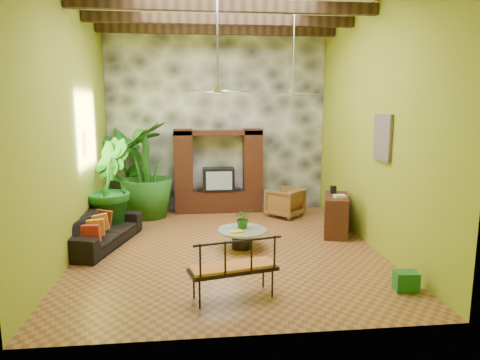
{
  "coord_description": "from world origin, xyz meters",
  "views": [
    {
      "loc": [
        -0.67,
        -8.51,
        2.89
      ],
      "look_at": [
        0.28,
        0.2,
        1.39
      ],
      "focal_mm": 32.0,
      "sensor_mm": 36.0,
      "label": 1
    }
  ],
  "objects": [
    {
      "name": "ground",
      "position": [
        0.0,
        0.0,
        0.0
      ],
      "size": [
        7.0,
        7.0,
        0.0
      ],
      "primitive_type": "plane",
      "color": "brown",
      "rests_on": "ground"
    },
    {
      "name": "tall_plant_b",
      "position": [
        -2.65,
        1.42,
        1.09
      ],
      "size": [
        1.23,
        1.4,
        2.18
      ],
      "primitive_type": "imported",
      "rotation": [
        0.0,
        0.0,
        1.82
      ],
      "color": "#1C6A22",
      "rests_on": "ground"
    },
    {
      "name": "yellow_tray",
      "position": [
        0.15,
        -0.25,
        0.41
      ],
      "size": [
        0.29,
        0.22,
        0.03
      ],
      "primitive_type": "cube",
      "rotation": [
        0.0,
        0.0,
        0.12
      ],
      "color": "yellow",
      "rests_on": "coffee_table"
    },
    {
      "name": "ceiling_fan_back",
      "position": [
        1.6,
        1.2,
        3.4
      ],
      "size": [
        1.28,
        1.28,
        1.86
      ],
      "color": "#A5A5A9",
      "rests_on": "ceiling"
    },
    {
      "name": "ceiling_beams",
      "position": [
        0.0,
        0.0,
        4.78
      ],
      "size": [
        5.95,
        5.36,
        0.22
      ],
      "color": "#322010",
      "rests_on": "ceiling"
    },
    {
      "name": "tall_plant_a",
      "position": [
        -2.5,
        3.13,
        1.19
      ],
      "size": [
        1.5,
        1.47,
        2.38
      ],
      "primitive_type": "imported",
      "rotation": [
        0.0,
        0.0,
        0.73
      ],
      "color": "#195817",
      "rests_on": "ground"
    },
    {
      "name": "entertainment_center",
      "position": [
        0.0,
        3.14,
        0.97
      ],
      "size": [
        2.4,
        0.55,
        2.3
      ],
      "color": "#33150E",
      "rests_on": "ground"
    },
    {
      "name": "wall_art_painting",
      "position": [
        2.96,
        -0.6,
        2.3
      ],
      "size": [
        0.06,
        0.7,
        0.9
      ],
      "primitive_type": "cube",
      "color": "#295496",
      "rests_on": "right_wall"
    },
    {
      "name": "centerpiece_plant",
      "position": [
        0.33,
        0.04,
        0.61
      ],
      "size": [
        0.43,
        0.39,
        0.43
      ],
      "primitive_type": "imported",
      "rotation": [
        0.0,
        0.0,
        0.15
      ],
      "color": "#245516",
      "rests_on": "coffee_table"
    },
    {
      "name": "sofa",
      "position": [
        -2.65,
        0.42,
        0.34
      ],
      "size": [
        1.49,
        2.49,
        0.68
      ],
      "primitive_type": "imported",
      "rotation": [
        0.0,
        0.0,
        1.31
      ],
      "color": "black",
      "rests_on": "ground"
    },
    {
      "name": "wall_art_mask",
      "position": [
        -2.96,
        1.0,
        2.1
      ],
      "size": [
        0.06,
        0.32,
        0.55
      ],
      "primitive_type": "cube",
      "color": "yellow",
      "rests_on": "left_wall"
    },
    {
      "name": "ceiling_fan_front",
      "position": [
        -0.2,
        -0.4,
        3.4
      ],
      "size": [
        1.28,
        1.28,
        1.86
      ],
      "color": "#A5A5A9",
      "rests_on": "ceiling"
    },
    {
      "name": "wicker_armchair",
      "position": [
        1.73,
        2.4,
        0.38
      ],
      "size": [
        1.17,
        1.17,
        0.76
      ],
      "primitive_type": "imported",
      "rotation": [
        0.0,
        0.0,
        3.92
      ],
      "color": "olive",
      "rests_on": "ground"
    },
    {
      "name": "right_wall",
      "position": [
        3.0,
        0.0,
        2.5
      ],
      "size": [
        0.02,
        7.0,
        5.0
      ],
      "primitive_type": "cube",
      "color": "#9AA224",
      "rests_on": "ground"
    },
    {
      "name": "back_wall",
      "position": [
        0.0,
        3.5,
        2.5
      ],
      "size": [
        6.0,
        0.02,
        5.0
      ],
      "primitive_type": "cube",
      "color": "#9AA224",
      "rests_on": "ground"
    },
    {
      "name": "stone_accent_wall",
      "position": [
        0.0,
        3.44,
        2.5
      ],
      "size": [
        5.98,
        0.1,
        4.98
      ],
      "primitive_type": "cube",
      "color": "#36383D",
      "rests_on": "ground"
    },
    {
      "name": "left_wall",
      "position": [
        -3.0,
        0.0,
        2.5
      ],
      "size": [
        0.02,
        7.0,
        5.0
      ],
      "primitive_type": "cube",
      "color": "#9AA224",
      "rests_on": "ground"
    },
    {
      "name": "coffee_table",
      "position": [
        0.29,
        -0.07,
        0.26
      ],
      "size": [
        1.02,
        1.02,
        0.4
      ],
      "rotation": [
        0.0,
        0.0,
        0.27
      ],
      "color": "black",
      "rests_on": "ground"
    },
    {
      "name": "green_bin",
      "position": [
        2.65,
        -2.41,
        0.16
      ],
      "size": [
        0.39,
        0.31,
        0.31
      ],
      "primitive_type": "cube",
      "rotation": [
        0.0,
        0.0,
        -0.12
      ],
      "color": "#217E3A",
      "rests_on": "ground"
    },
    {
      "name": "iron_bench",
      "position": [
        -0.11,
        -2.44,
        0.55
      ],
      "size": [
        1.42,
        0.8,
        0.57
      ],
      "rotation": [
        0.0,
        0.0,
        0.24
      ],
      "color": "black",
      "rests_on": "ground"
    },
    {
      "name": "side_console",
      "position": [
        2.54,
        0.68,
        0.45
      ],
      "size": [
        0.82,
        1.23,
        0.9
      ],
      "primitive_type": "cube",
      "rotation": [
        0.0,
        0.0,
        -0.3
      ],
      "color": "#351811",
      "rests_on": "ground"
    },
    {
      "name": "tall_plant_c",
      "position": [
        -1.91,
        2.74,
        1.26
      ],
      "size": [
        1.71,
        1.71,
        2.52
      ],
      "primitive_type": "imported",
      "rotation": [
        0.0,
        0.0,
        4.47
      ],
      "color": "#246019",
      "rests_on": "ground"
    }
  ]
}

